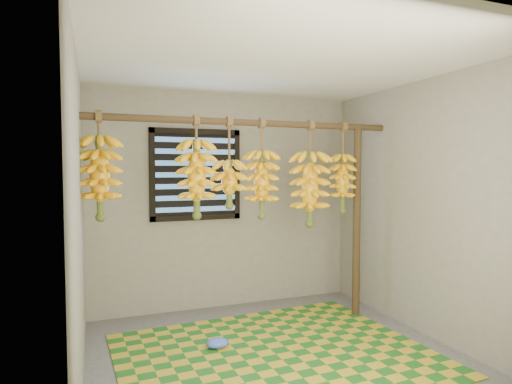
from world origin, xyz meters
name	(u,v)px	position (x,y,z in m)	size (l,w,h in m)	color
floor	(280,360)	(0.00, 0.00, -0.01)	(3.00, 3.00, 0.01)	#4E4E4E
ceiling	(281,62)	(0.00, 0.00, 2.40)	(3.00, 3.00, 0.01)	silver
wall_back	(226,201)	(0.00, 1.50, 1.20)	(3.00, 0.01, 2.40)	slate
wall_left	(78,222)	(-1.50, 0.00, 1.20)	(0.01, 3.00, 2.40)	slate
wall_right	(428,208)	(1.50, 0.00, 1.20)	(0.01, 3.00, 2.40)	slate
window	(196,175)	(-0.35, 1.48, 1.50)	(1.00, 0.04, 1.00)	black
hanging_pole	(250,123)	(0.00, 0.70, 2.00)	(0.06, 0.06, 3.00)	#48351D
support_post	(357,222)	(1.20, 0.70, 1.00)	(0.08, 0.08, 2.00)	#48351D
woven_mat	(276,355)	(0.00, 0.09, 0.01)	(2.53, 2.03, 0.01)	#1E601C
plastic_bag	(217,343)	(-0.42, 0.39, 0.05)	(0.20, 0.15, 0.08)	#3E65E7
banana_bunch_a	(100,178)	(-1.35, 0.70, 1.49)	(0.34, 0.34, 0.91)	brown
banana_bunch_b	(197,179)	(-0.52, 0.70, 1.47)	(0.34, 0.34, 0.93)	brown
banana_bunch_c	(229,184)	(-0.21, 0.70, 1.43)	(0.31, 0.31, 0.85)	brown
banana_bunch_d	(262,184)	(0.11, 0.70, 1.42)	(0.32, 0.32, 0.96)	brown
banana_bunch_e	(310,189)	(0.64, 0.70, 1.36)	(0.38, 0.38, 1.06)	brown
banana_bunch_f	(343,183)	(1.02, 0.70, 1.42)	(0.26, 0.26, 0.94)	brown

